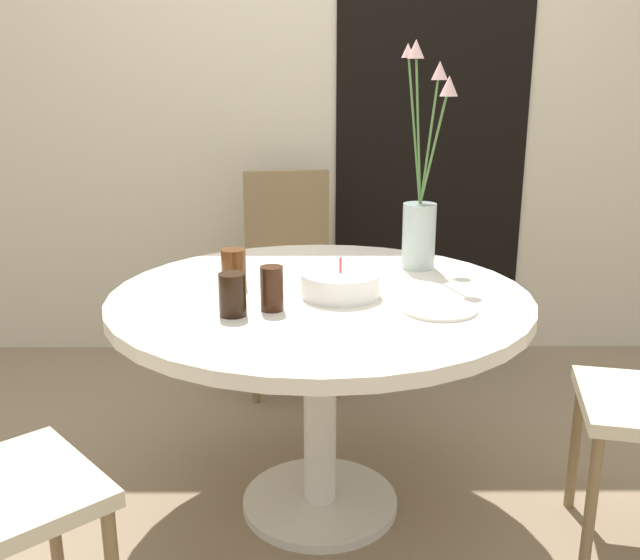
% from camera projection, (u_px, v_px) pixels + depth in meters
% --- Properties ---
extents(ground_plane, '(16.00, 16.00, 0.00)m').
position_uv_depth(ground_plane, '(320.00, 505.00, 2.31)').
color(ground_plane, '#89755B').
extents(wall_back, '(8.00, 0.05, 2.60)m').
position_uv_depth(wall_back, '(318.00, 85.00, 3.32)').
color(wall_back, beige).
rests_on(wall_back, ground_plane).
extents(doorway_panel, '(0.90, 0.01, 2.05)m').
position_uv_depth(doorway_panel, '(431.00, 145.00, 3.37)').
color(doorway_panel, black).
rests_on(doorway_panel, ground_plane).
extents(dining_table, '(1.25, 1.25, 0.72)m').
position_uv_depth(dining_table, '(320.00, 330.00, 2.14)').
color(dining_table, silver).
rests_on(dining_table, ground_plane).
extents(chair_left_flank, '(0.45, 0.45, 0.94)m').
position_uv_depth(chair_left_flank, '(289.00, 264.00, 3.15)').
color(chair_left_flank, beige).
rests_on(chair_left_flank, ground_plane).
extents(birthday_cake, '(0.23, 0.23, 0.12)m').
position_uv_depth(birthday_cake, '(340.00, 284.00, 2.07)').
color(birthday_cake, white).
rests_on(birthday_cake, dining_table).
extents(flower_vase, '(0.15, 0.32, 0.74)m').
position_uv_depth(flower_vase, '(421.00, 199.00, 2.35)').
color(flower_vase, '#B2C6C1').
rests_on(flower_vase, dining_table).
extents(side_plate, '(0.21, 0.21, 0.01)m').
position_uv_depth(side_plate, '(439.00, 309.00, 1.95)').
color(side_plate, silver).
rests_on(side_plate, dining_table).
extents(drink_glass_0, '(0.06, 0.06, 0.12)m').
position_uv_depth(drink_glass_0, '(272.00, 288.00, 1.94)').
color(drink_glass_0, '#33190C').
rests_on(drink_glass_0, dining_table).
extents(drink_glass_1, '(0.07, 0.07, 0.12)m').
position_uv_depth(drink_glass_1, '(233.00, 295.00, 1.90)').
color(drink_glass_1, black).
rests_on(drink_glass_1, dining_table).
extents(drink_glass_2, '(0.08, 0.08, 0.12)m').
position_uv_depth(drink_glass_2, '(234.00, 268.00, 2.15)').
color(drink_glass_2, '#51280F').
rests_on(drink_glass_2, dining_table).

